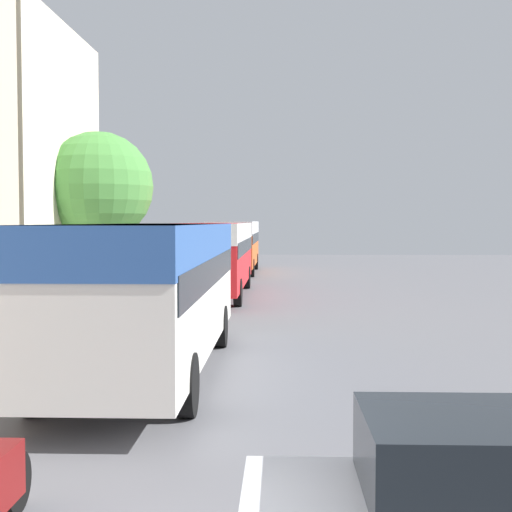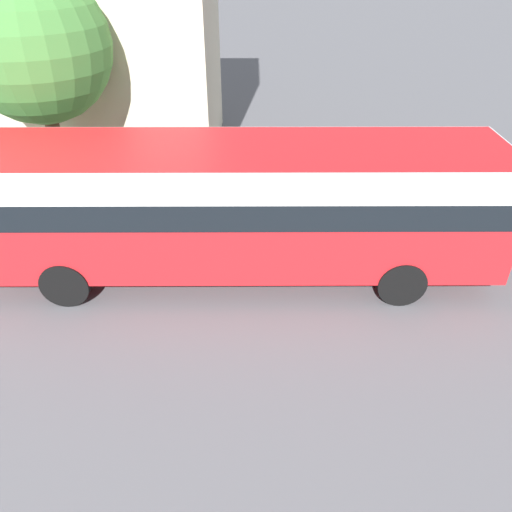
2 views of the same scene
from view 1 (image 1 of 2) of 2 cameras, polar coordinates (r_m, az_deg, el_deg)
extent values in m
cube|color=silver|center=(14.25, -8.70, -2.45)|extent=(2.59, 9.95, 2.48)
cube|color=#2D569E|center=(14.20, -8.72, 1.04)|extent=(2.62, 10.00, 0.74)
cube|color=black|center=(14.22, -8.71, -1.21)|extent=(2.65, 9.55, 0.54)
cylinder|color=black|center=(17.64, -10.62, -5.51)|extent=(0.28, 1.00, 1.00)
cylinder|color=black|center=(17.27, -2.84, -5.64)|extent=(0.28, 1.00, 1.00)
cylinder|color=black|center=(11.79, -17.29, -9.73)|extent=(0.28, 1.00, 1.00)
cylinder|color=black|center=(11.24, -5.55, -10.23)|extent=(0.28, 1.00, 1.00)
cube|color=red|center=(28.82, -3.29, 0.19)|extent=(2.45, 11.04, 2.46)
cube|color=white|center=(28.80, -3.29, 1.90)|extent=(2.48, 11.10, 0.74)
cube|color=black|center=(28.81, -3.29, 0.80)|extent=(2.50, 10.60, 0.54)
cylinder|color=black|center=(32.42, -4.71, -1.71)|extent=(0.28, 1.00, 1.00)
cylinder|color=black|center=(32.23, -0.72, -1.73)|extent=(0.28, 1.00, 1.00)
cylinder|color=black|center=(25.66, -6.50, -2.90)|extent=(0.28, 1.00, 1.00)
cylinder|color=black|center=(25.42, -1.46, -2.93)|extent=(0.28, 1.00, 1.00)
cube|color=#EA5B23|center=(41.96, -1.74, 1.05)|extent=(2.50, 9.92, 2.53)
cube|color=white|center=(41.95, -1.74, 2.26)|extent=(2.52, 9.97, 0.76)
cube|color=black|center=(41.96, -1.74, 1.48)|extent=(2.55, 9.53, 0.56)
cylinder|color=black|center=(45.17, -2.93, -0.44)|extent=(0.28, 1.00, 1.00)
cylinder|color=black|center=(45.03, -0.02, -0.45)|extent=(0.28, 1.00, 1.00)
cylinder|color=black|center=(39.05, -3.71, -0.94)|extent=(0.28, 1.00, 1.00)
cylinder|color=black|center=(38.89, -0.34, -0.95)|extent=(0.28, 1.00, 1.00)
cylinder|color=black|center=(8.14, -18.64, -16.80)|extent=(0.10, 0.64, 0.64)
cylinder|color=black|center=(7.15, 6.39, -19.48)|extent=(0.64, 0.22, 0.64)
cylinder|color=#232838|center=(50.98, -5.19, 0.01)|extent=(0.28, 0.28, 0.87)
cylinder|color=#33477F|center=(50.95, -5.19, 0.91)|extent=(0.35, 0.35, 0.72)
sphere|color=tan|center=(50.94, -5.19, 1.45)|extent=(0.24, 0.24, 0.24)
cylinder|color=brown|center=(24.64, -12.43, -0.87)|extent=(0.36, 0.36, 2.68)
sphere|color=#47893D|center=(24.62, -12.49, 5.46)|extent=(3.68, 3.68, 3.68)
camera|label=2|loc=(30.05, 15.05, 9.32)|focal=35.00mm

